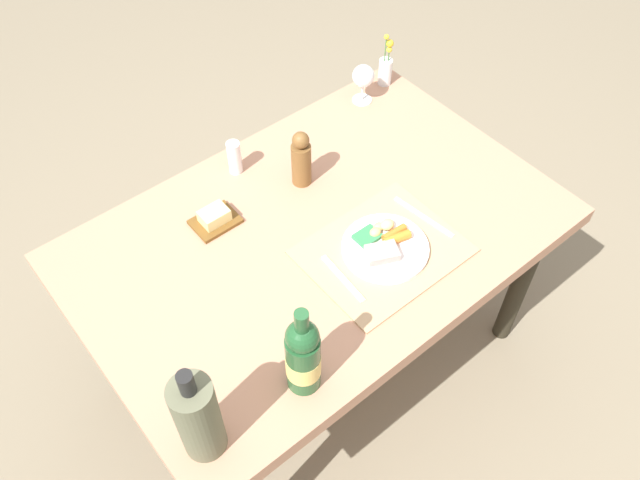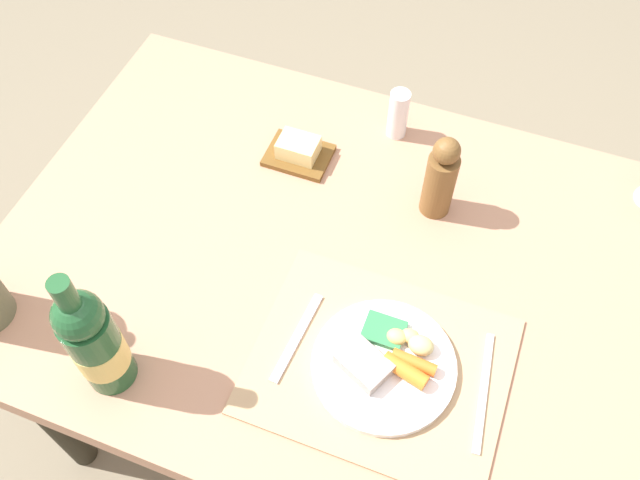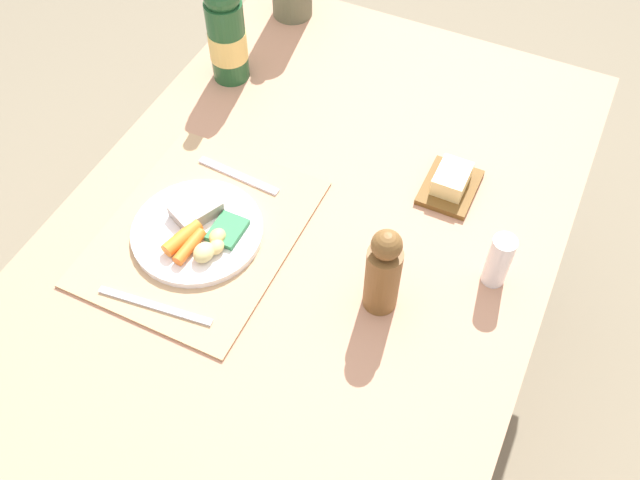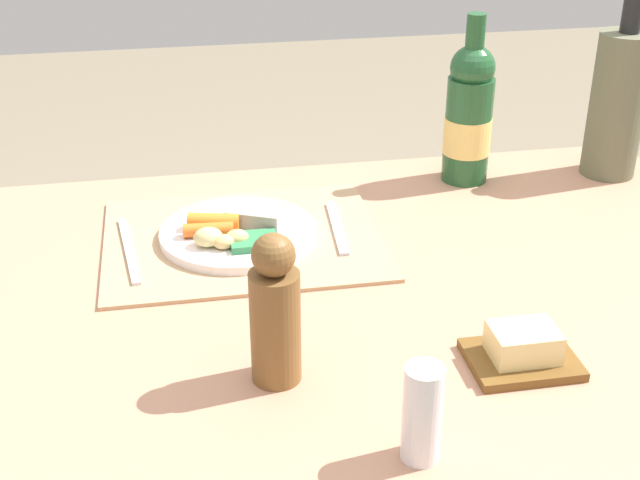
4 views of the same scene
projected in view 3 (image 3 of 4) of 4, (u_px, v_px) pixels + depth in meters
name	position (u px, v px, depth m)	size (l,w,h in m)	color
ground_plane	(310.00, 388.00, 1.85)	(8.00, 8.00, 0.00)	#7E725C
dining_table	(306.00, 251.00, 1.34)	(1.36, 0.90, 0.70)	tan
placemat	(201.00, 232.00, 1.28)	(0.42, 0.34, 0.01)	tan
dinner_plate	(198.00, 231.00, 1.26)	(0.24, 0.24, 0.04)	white
fork	(238.00, 176.00, 1.35)	(0.02, 0.18, 0.01)	silver
knife	(155.00, 306.00, 1.17)	(0.01, 0.21, 0.01)	silver
pepper_mill	(383.00, 272.00, 1.12)	(0.06, 0.06, 0.19)	brown
salt_shaker	(499.00, 261.00, 1.17)	(0.04, 0.04, 0.11)	white
wine_bottle	(226.00, 30.00, 1.45)	(0.08, 0.08, 0.29)	#20522A
butter_dish	(451.00, 183.00, 1.33)	(0.13, 0.10, 0.05)	brown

